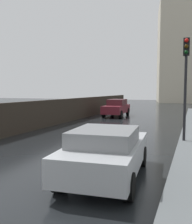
% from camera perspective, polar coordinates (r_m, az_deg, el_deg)
% --- Properties ---
extents(car_maroon_near_kerb, '(1.83, 4.34, 1.55)m').
position_cam_1_polar(car_maroon_near_kerb, '(23.48, 4.55, 0.98)').
color(car_maroon_near_kerb, maroon).
rests_on(car_maroon_near_kerb, ground).
extents(car_silver_far_ahead, '(2.11, 4.14, 1.38)m').
position_cam_1_polar(car_silver_far_ahead, '(7.04, 2.31, -8.76)').
color(car_silver_far_ahead, '#B2B5BA').
rests_on(car_silver_far_ahead, ground).
extents(traffic_light, '(0.26, 0.39, 4.49)m').
position_cam_1_polar(traffic_light, '(12.04, 19.26, 8.68)').
color(traffic_light, black).
rests_on(traffic_light, sidewalk_strip).
extents(distant_tower, '(13.28, 13.27, 23.49)m').
position_cam_1_polar(distant_tower, '(55.32, 19.74, 12.36)').
color(distant_tower, beige).
rests_on(distant_tower, ground).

